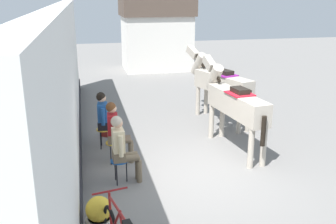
{
  "coord_description": "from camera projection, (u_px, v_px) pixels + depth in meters",
  "views": [
    {
      "loc": [
        -2.2,
        -6.81,
        3.59
      ],
      "look_at": [
        -0.4,
        1.2,
        1.05
      ],
      "focal_mm": 40.86,
      "sensor_mm": 36.0,
      "label": 1
    }
  ],
  "objects": [
    {
      "name": "pub_facade_wall",
      "position": [
        68.0,
        93.0,
        8.28
      ],
      "size": [
        0.34,
        14.0,
        3.4
      ],
      "color": "white",
      "rests_on": "ground_plane"
    },
    {
      "name": "satchel_bag",
      "position": [
        106.0,
        133.0,
        10.04
      ],
      "size": [
        0.3,
        0.25,
        0.2
      ],
      "primitive_type": "cube",
      "rotation": [
        0.0,
        0.0,
        5.71
      ],
      "color": "maroon",
      "rests_on": "ground_plane"
    },
    {
      "name": "seated_visitor_near",
      "position": [
        122.0,
        146.0,
        7.4
      ],
      "size": [
        0.61,
        0.49,
        1.39
      ],
      "color": "#194C99",
      "rests_on": "ground_plane"
    },
    {
      "name": "seated_visitor_far",
      "position": [
        105.0,
        117.0,
        9.14
      ],
      "size": [
        0.61,
        0.49,
        1.39
      ],
      "color": "gold",
      "rests_on": "ground_plane"
    },
    {
      "name": "distant_cottage",
      "position": [
        156.0,
        33.0,
        18.63
      ],
      "size": [
        3.4,
        2.6,
        3.5
      ],
      "color": "silver",
      "rests_on": "ground_plane"
    },
    {
      "name": "seated_visitor_middle",
      "position": [
        116.0,
        129.0,
        8.31
      ],
      "size": [
        0.61,
        0.49,
        1.39
      ],
      "color": "gold",
      "rests_on": "ground_plane"
    },
    {
      "name": "saddled_horse_far",
      "position": [
        220.0,
        83.0,
        10.94
      ],
      "size": [
        1.17,
        2.9,
        2.06
      ],
      "color": "#B2A899",
      "rests_on": "ground_plane"
    },
    {
      "name": "saddled_horse_near",
      "position": [
        234.0,
        103.0,
        8.94
      ],
      "size": [
        0.69,
        2.99,
        2.06
      ],
      "color": "#B2A899",
      "rests_on": "ground_plane"
    },
    {
      "name": "flower_planter_near",
      "position": [
        99.0,
        215.0,
        5.87
      ],
      "size": [
        0.43,
        0.43,
        0.64
      ],
      "color": "beige",
      "rests_on": "ground_plane"
    },
    {
      "name": "ground_plane",
      "position": [
        168.0,
        128.0,
        10.67
      ],
      "size": [
        40.0,
        40.0,
        0.0
      ],
      "primitive_type": "plane",
      "color": "slate"
    }
  ]
}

